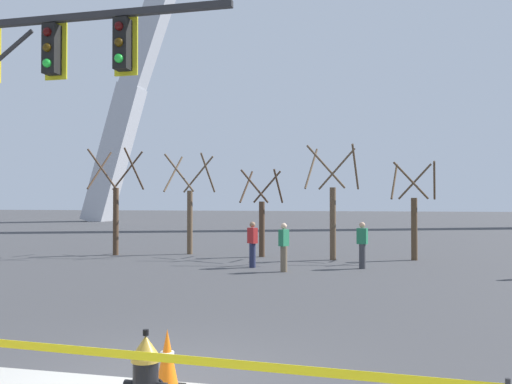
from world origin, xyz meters
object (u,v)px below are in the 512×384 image
traffic_cone_by_hydrant (167,360)px  traffic_signal_gantry (1,95)px  pedestrian_standing_center (362,245)px  pedestrian_walking_left (284,247)px  pedestrian_walking_right (252,244)px  fire_hydrant (146,381)px

traffic_cone_by_hydrant → traffic_signal_gantry: 6.28m
pedestrian_standing_center → traffic_signal_gantry: bearing=-121.9°
pedestrian_walking_left → traffic_cone_by_hydrant: bearing=-87.4°
traffic_cone_by_hydrant → pedestrian_walking_right: (-1.77, 11.88, 0.46)m
traffic_signal_gantry → pedestrian_walking_right: bearing=75.1°
traffic_signal_gantry → pedestrian_walking_right: 10.42m
pedestrian_walking_left → pedestrian_standing_center: 2.85m
fire_hydrant → pedestrian_walking_left: pedestrian_walking_left is taller
fire_hydrant → pedestrian_walking_right: 13.11m
pedestrian_standing_center → pedestrian_walking_right: same height
traffic_cone_by_hydrant → fire_hydrant: bearing=-78.8°
traffic_signal_gantry → traffic_cone_by_hydrant: bearing=-29.0°
traffic_cone_by_hydrant → traffic_signal_gantry: bearing=151.0°
fire_hydrant → pedestrian_walking_right: pedestrian_walking_right is taller
pedestrian_standing_center → fire_hydrant: bearing=-97.4°
pedestrian_walking_left → fire_hydrant: bearing=-86.6°
traffic_cone_by_hydrant → pedestrian_standing_center: pedestrian_standing_center is taller
traffic_signal_gantry → pedestrian_walking_left: 10.04m
fire_hydrant → traffic_cone_by_hydrant: (-0.21, 1.07, -0.11)m
pedestrian_walking_left → pedestrian_standing_center: (2.47, 1.42, 0.00)m
pedestrian_standing_center → pedestrian_walking_right: (-3.73, -0.56, 0.00)m
pedestrian_standing_center → pedestrian_walking_right: size_ratio=1.00×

